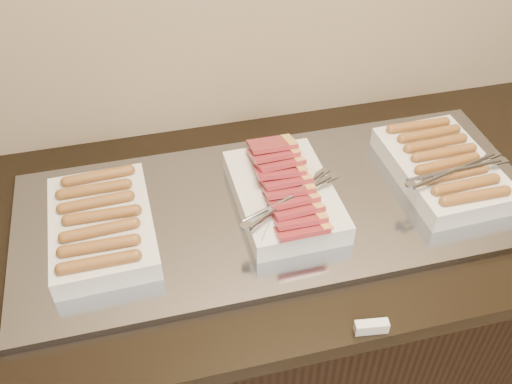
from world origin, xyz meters
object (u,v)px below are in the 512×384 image
counter (272,322)px  warming_tray (279,207)px  dish_center (285,193)px  dish_right (443,167)px  dish_left (101,224)px

counter → warming_tray: warming_tray is taller
dish_center → dish_right: 0.40m
warming_tray → dish_left: 0.40m
counter → dish_center: (0.02, -0.00, 0.50)m
dish_left → dish_center: size_ratio=0.96×
counter → dish_right: size_ratio=6.06×
warming_tray → counter: bearing=180.0°
dish_left → dish_center: (0.41, -0.00, 0.01)m
dish_left → counter: bearing=-1.6°
counter → dish_center: dish_center is taller
warming_tray → dish_center: bearing=-23.4°
warming_tray → dish_right: 0.41m
dish_left → dish_right: (0.81, -0.00, 0.00)m
dish_center → dish_right: bearing=-1.1°
counter → dish_center: 0.50m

